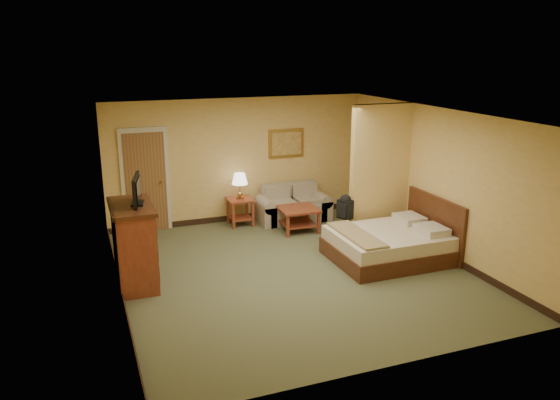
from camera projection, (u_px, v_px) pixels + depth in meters
name	position (u px, v px, depth m)	size (l,w,h in m)	color
floor	(292.00, 271.00, 9.08)	(6.00, 6.00, 0.00)	brown
ceiling	(293.00, 115.00, 8.37)	(6.00, 6.00, 0.00)	white
back_wall	(239.00, 160.00, 11.42)	(5.50, 0.02, 2.60)	#E1B660
left_wall	(114.00, 214.00, 7.79)	(0.02, 6.00, 2.60)	#E1B660
right_wall	(436.00, 182.00, 9.66)	(0.02, 6.00, 2.60)	#E1B660
partition	(380.00, 173.00, 10.28)	(1.20, 0.15, 2.60)	#E1B660
door	(145.00, 181.00, 10.80)	(0.94, 0.16, 2.10)	beige
baseboard	(240.00, 217.00, 11.75)	(5.50, 0.02, 0.12)	black
loveseat	(293.00, 209.00, 11.68)	(1.54, 0.72, 0.78)	tan
side_table	(240.00, 208.00, 11.33)	(0.52, 0.52, 0.57)	maroon
table_lamp	(240.00, 179.00, 11.16)	(0.32, 0.32, 0.54)	#A6773D
coffee_table	(298.00, 214.00, 10.97)	(0.79, 0.79, 0.48)	maroon
wall_picture	(286.00, 143.00, 11.67)	(0.80, 0.04, 0.62)	#B78E3F
dresser	(134.00, 245.00, 8.43)	(0.64, 1.22, 1.30)	maroon
tv	(137.00, 191.00, 8.23)	(0.24, 0.72, 0.44)	black
bed	(391.00, 244.00, 9.53)	(1.95, 1.62, 1.05)	#431E0F
backpack	(345.00, 206.00, 10.10)	(0.27, 0.32, 0.46)	black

